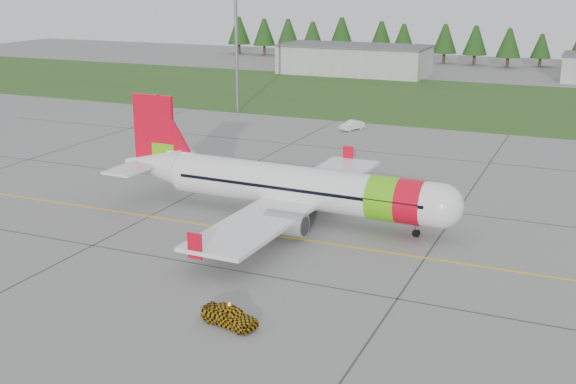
% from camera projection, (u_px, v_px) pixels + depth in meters
% --- Properties ---
extents(ground, '(320.00, 320.00, 0.00)m').
position_uv_depth(ground, '(262.00, 275.00, 51.81)').
color(ground, gray).
rests_on(ground, ground).
extents(aircraft, '(33.12, 30.44, 10.03)m').
position_uv_depth(aircraft, '(293.00, 187.00, 63.35)').
color(aircraft, white).
rests_on(aircraft, ground).
extents(follow_me_car, '(1.59, 1.77, 3.81)m').
position_uv_depth(follow_me_car, '(229.00, 297.00, 43.87)').
color(follow_me_car, '#D4980B').
rests_on(follow_me_car, ground).
extents(service_van, '(1.81, 1.77, 3.98)m').
position_uv_depth(service_van, '(352.00, 116.00, 100.79)').
color(service_van, silver).
rests_on(service_van, ground).
extents(grass_strip, '(320.00, 50.00, 0.03)m').
position_uv_depth(grass_strip, '(468.00, 102.00, 123.84)').
color(grass_strip, '#30561E').
rests_on(grass_strip, ground).
extents(taxi_guideline, '(120.00, 0.25, 0.02)m').
position_uv_depth(taxi_guideline, '(304.00, 240.00, 58.84)').
color(taxi_guideline, gold).
rests_on(taxi_guideline, ground).
extents(hangar_west, '(32.00, 14.00, 6.00)m').
position_uv_depth(hangar_west, '(354.00, 60.00, 159.08)').
color(hangar_west, '#A8A8A3').
rests_on(hangar_west, ground).
extents(floodlight_mast, '(0.50, 0.50, 20.00)m').
position_uv_depth(floodlight_mast, '(237.00, 48.00, 112.17)').
color(floodlight_mast, slate).
rests_on(floodlight_mast, ground).
extents(treeline, '(160.00, 8.00, 10.00)m').
position_uv_depth(treeline, '(512.00, 46.00, 171.61)').
color(treeline, '#1C3F14').
rests_on(treeline, ground).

